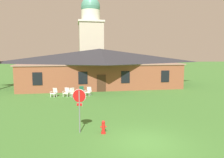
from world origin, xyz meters
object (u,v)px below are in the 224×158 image
Objects in this scene: lawn_chair_by_porch at (54,92)px; lawn_chair_right_end at (89,91)px; lawn_chair_left_end at (72,92)px; stop_sign at (79,102)px; lawn_chair_middle at (82,90)px; lawn_chair_near_door at (66,92)px; fire_hydrant at (103,127)px.

lawn_chair_by_porch is 1.00× the size of lawn_chair_right_end.
lawn_chair_by_porch is 1.96m from lawn_chair_left_end.
stop_sign is at bearing -87.39° from lawn_chair_left_end.
lawn_chair_middle and lawn_chair_right_end have the same top height.
lawn_chair_near_door is at bearing 159.37° from lawn_chair_left_end.
stop_sign reaches higher than fire_hydrant.
stop_sign reaches higher than lawn_chair_right_end.
stop_sign is at bearing 163.42° from fire_hydrant.
lawn_chair_by_porch is at bearing -163.85° from lawn_chair_middle.
lawn_chair_left_end is 11.57m from fire_hydrant.
lawn_chair_near_door is at bearing -177.65° from lawn_chair_right_end.
fire_hydrant is (2.51, -11.66, -0.12)m from lawn_chair_near_door.
stop_sign is at bearing -77.67° from lawn_chair_by_porch.
lawn_chair_right_end is 11.76m from fire_hydrant.
lawn_chair_by_porch is 1.00× the size of lawn_chair_near_door.
lawn_chair_middle is 1.00× the size of lawn_chair_right_end.
lawn_chair_left_end is at bearing -20.63° from lawn_chair_near_door.
lawn_chair_right_end is at bearing -43.44° from lawn_chair_middle.
stop_sign is at bearing -92.49° from lawn_chair_middle.
stop_sign is 3.34× the size of fire_hydrant.
lawn_chair_by_porch is 1.00× the size of lawn_chair_left_end.
lawn_chair_near_door and lawn_chair_middle have the same top height.
lawn_chair_by_porch is at bearing 174.34° from lawn_chair_left_end.
lawn_chair_by_porch is at bearing -177.87° from lawn_chair_near_door.
lawn_chair_right_end reaches higher than fire_hydrant.
lawn_chair_near_door is at bearing 95.81° from stop_sign.
stop_sign is 11.50m from lawn_chair_right_end.
stop_sign reaches higher than lawn_chair_middle.
lawn_chair_by_porch is at bearing 102.33° from stop_sign.
lawn_chair_left_end is (1.95, -0.19, 0.00)m from lawn_chair_by_porch.
lawn_chair_near_door and lawn_chair_left_end have the same top height.
lawn_chair_left_end is 1.21× the size of fire_hydrant.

